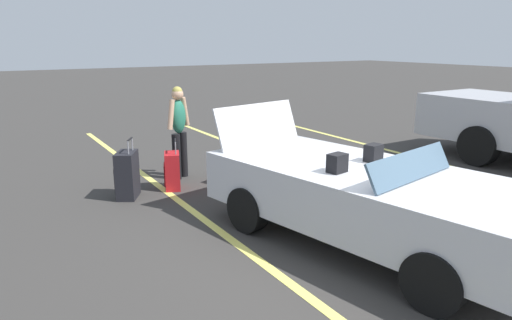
# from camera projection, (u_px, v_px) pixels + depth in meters

# --- Properties ---
(ground_plane) EXTENTS (80.00, 80.00, 0.00)m
(ground_plane) POSITION_uv_depth(u_px,v_px,m) (365.00, 243.00, 5.71)
(ground_plane) COLOR #383533
(lot_line_near) EXTENTS (18.00, 0.12, 0.01)m
(lot_line_near) POSITION_uv_depth(u_px,v_px,m) (273.00, 271.00, 5.01)
(lot_line_near) COLOR #EAE066
(lot_line_near) RESTS_ON ground_plane
(lot_line_mid) EXTENTS (18.00, 0.12, 0.01)m
(lot_line_mid) POSITION_uv_depth(u_px,v_px,m) (436.00, 222.00, 6.38)
(lot_line_mid) COLOR #EAE066
(lot_line_mid) RESTS_ON ground_plane
(convertible_car) EXTENTS (4.40, 2.52, 1.53)m
(convertible_car) POSITION_uv_depth(u_px,v_px,m) (383.00, 202.00, 5.42)
(convertible_car) COLOR silver
(convertible_car) RESTS_ON ground_plane
(suitcase_large_black) EXTENTS (0.56, 0.48, 0.96)m
(suitcase_large_black) POSITION_uv_depth(u_px,v_px,m) (127.00, 175.00, 7.29)
(suitcase_large_black) COLOR black
(suitcase_large_black) RESTS_ON ground_plane
(suitcase_medium_bright) EXTENTS (0.46, 0.37, 0.85)m
(suitcase_medium_bright) POSITION_uv_depth(u_px,v_px,m) (172.00, 171.00, 7.73)
(suitcase_medium_bright) COLOR red
(suitcase_medium_bright) RESTS_ON ground_plane
(suitcase_small_carryon) EXTENTS (0.31, 0.39, 0.50)m
(suitcase_small_carryon) POSITION_uv_depth(u_px,v_px,m) (231.00, 170.00, 8.05)
(suitcase_small_carryon) COLOR orange
(suitcase_small_carryon) RESTS_ON ground_plane
(traveler_person) EXTENTS (0.39, 0.56, 1.65)m
(traveler_person) POSITION_uv_depth(u_px,v_px,m) (179.00, 127.00, 8.22)
(traveler_person) COLOR black
(traveler_person) RESTS_ON ground_plane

